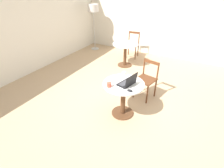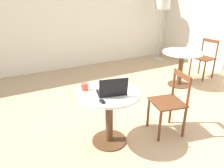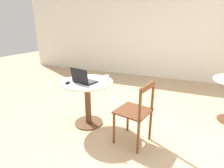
{
  "view_description": "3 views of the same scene",
  "coord_description": "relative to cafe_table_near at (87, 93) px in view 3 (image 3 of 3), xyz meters",
  "views": [
    {
      "loc": [
        -3.06,
        -1.24,
        2.42
      ],
      "look_at": [
        -0.33,
        0.28,
        0.56
      ],
      "focal_mm": 28.0,
      "sensor_mm": 36.0,
      "label": 1
    },
    {
      "loc": [
        -1.56,
        -2.19,
        1.86
      ],
      "look_at": [
        -0.18,
        0.4,
        0.62
      ],
      "focal_mm": 35.0,
      "sensor_mm": 36.0,
      "label": 2
    },
    {
      "loc": [
        0.91,
        -2.24,
        1.54
      ],
      "look_at": [
        -0.18,
        0.29,
        0.62
      ],
      "focal_mm": 28.0,
      "sensor_mm": 36.0,
      "label": 3
    }
  ],
  "objects": [
    {
      "name": "mug",
      "position": [
        -0.24,
        0.18,
        0.24
      ],
      "size": [
        0.12,
        0.08,
        0.09
      ],
      "color": "#C64C38",
      "rests_on": "cafe_table_near"
    },
    {
      "name": "cafe_table_near",
      "position": [
        0.0,
        0.0,
        0.0
      ],
      "size": [
        0.8,
        0.8,
        0.73
      ],
      "color": "#51331E",
      "rests_on": "ground_plane"
    },
    {
      "name": "laptop",
      "position": [
        -0.0,
        -0.08,
        0.24
      ],
      "size": [
        0.39,
        0.32,
        0.23
      ],
      "color": "black",
      "rests_on": "cafe_table_near"
    },
    {
      "name": "wall_back",
      "position": [
        0.45,
        3.27,
        0.81
      ],
      "size": [
        9.4,
        0.06,
        2.7
      ],
      "color": "silver",
      "rests_on": "ground_plane"
    },
    {
      "name": "ground_plane",
      "position": [
        0.45,
        0.04,
        -0.54
      ],
      "size": [
        16.0,
        16.0,
        0.0
      ],
      "primitive_type": "plane",
      "color": "tan"
    },
    {
      "name": "mouse",
      "position": [
        -0.2,
        -0.22,
        0.21
      ],
      "size": [
        0.06,
        0.1,
        0.03
      ],
      "color": "black",
      "rests_on": "cafe_table_near"
    },
    {
      "name": "drinking_glass",
      "position": [
        0.27,
        0.14,
        0.24
      ],
      "size": [
        0.07,
        0.07,
        0.09
      ],
      "color": "silver",
      "rests_on": "cafe_table_near"
    },
    {
      "name": "chair_near_right",
      "position": [
        0.84,
        -0.19,
        -0.09
      ],
      "size": [
        0.49,
        0.49,
        0.88
      ],
      "color": "brown",
      "rests_on": "ground_plane"
    }
  ]
}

